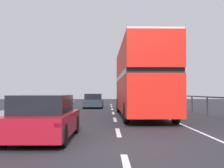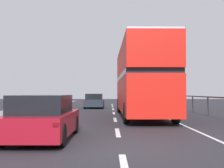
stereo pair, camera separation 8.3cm
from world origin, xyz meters
name	(u,v)px [view 1 (the left image)]	position (x,y,z in m)	size (l,w,h in m)	color
ground_plane	(122,149)	(0.00, 0.00, -0.05)	(73.45, 120.00, 0.10)	#29272D
lane_paint_markings	(148,119)	(1.84, 8.71, 0.00)	(3.16, 46.00, 0.01)	silver
bridge_side_railing	(217,101)	(5.80, 9.00, 0.98)	(0.10, 42.00, 1.22)	#545358
double_decker_bus_red	(141,79)	(1.61, 10.14, 2.28)	(2.66, 11.34, 4.26)	red
hatchback_car_near	(44,118)	(-2.37, 1.32, 0.67)	(1.84, 4.31, 1.39)	maroon
sedan_car_ahead	(94,101)	(-1.72, 20.54, 0.65)	(1.81, 4.07, 1.34)	#202933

